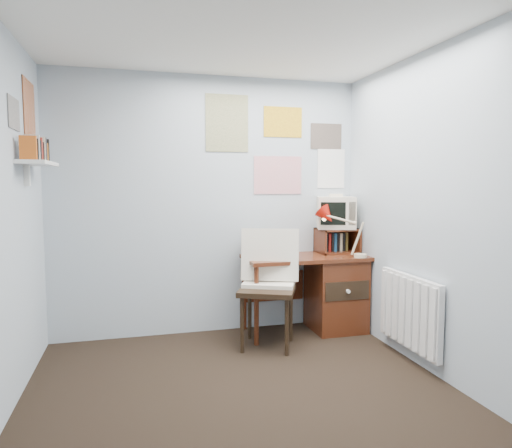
{
  "coord_description": "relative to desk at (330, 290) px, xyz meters",
  "views": [
    {
      "loc": [
        -0.71,
        -2.66,
        1.47
      ],
      "look_at": [
        0.27,
        0.98,
        1.13
      ],
      "focal_mm": 32.0,
      "sensor_mm": 36.0,
      "label": 1
    }
  ],
  "objects": [
    {
      "name": "back_wall",
      "position": [
        -1.17,
        0.27,
        0.84
      ],
      "size": [
        3.0,
        0.02,
        2.5
      ],
      "primitive_type": "cube",
      "color": "#A5B3BC",
      "rests_on": "ground"
    },
    {
      "name": "posters_back",
      "position": [
        -0.47,
        0.26,
        1.44
      ],
      "size": [
        1.2,
        0.01,
        0.9
      ],
      "primitive_type": "cube",
      "color": "white",
      "rests_on": "back_wall"
    },
    {
      "name": "desk",
      "position": [
        0.0,
        0.0,
        0.0
      ],
      "size": [
        1.2,
        0.55,
        0.76
      ],
      "color": "#5F2915",
      "rests_on": "ground"
    },
    {
      "name": "desk_chair",
      "position": [
        -0.75,
        -0.3,
        0.11
      ],
      "size": [
        0.69,
        0.68,
        1.03
      ],
      "primitive_type": "cube",
      "rotation": [
        0.0,
        0.0,
        -0.43
      ],
      "color": "black",
      "rests_on": "ground"
    },
    {
      "name": "book_row",
      "position": [
        -0.51,
        0.18,
        0.46
      ],
      "size": [
        0.6,
        0.14,
        0.22
      ],
      "primitive_type": "cube",
      "color": "#5F2915",
      "rests_on": "desk"
    },
    {
      "name": "desk_lamp",
      "position": [
        0.21,
        -0.22,
        0.58
      ],
      "size": [
        0.36,
        0.32,
        0.44
      ],
      "primitive_type": "cube",
      "rotation": [
        0.0,
        0.0,
        0.21
      ],
      "color": "red",
      "rests_on": "desk"
    },
    {
      "name": "ceiling",
      "position": [
        -1.17,
        -1.48,
        2.09
      ],
      "size": [
        3.0,
        3.5,
        0.02
      ],
      "primitive_type": "cube",
      "color": "white",
      "rests_on": "back_wall"
    },
    {
      "name": "crt_tv",
      "position": [
        0.1,
        0.13,
        0.78
      ],
      "size": [
        0.46,
        0.44,
        0.35
      ],
      "primitive_type": "cube",
      "rotation": [
        0.0,
        0.0,
        -0.31
      ],
      "color": "beige",
      "rests_on": "tv_riser"
    },
    {
      "name": "radiator",
      "position": [
        0.29,
        -0.93,
        0.01
      ],
      "size": [
        0.09,
        0.8,
        0.6
      ],
      "primitive_type": "cube",
      "color": "white",
      "rests_on": "right_wall"
    },
    {
      "name": "tv_riser",
      "position": [
        0.12,
        0.11,
        0.48
      ],
      "size": [
        0.4,
        0.3,
        0.25
      ],
      "primitive_type": "cube",
      "color": "#5F2915",
      "rests_on": "desk"
    },
    {
      "name": "right_wall",
      "position": [
        0.33,
        -1.48,
        0.84
      ],
      "size": [
        0.02,
        3.5,
        2.5
      ],
      "primitive_type": "cube",
      "color": "#A5B3BC",
      "rests_on": "ground"
    },
    {
      "name": "ground",
      "position": [
        -1.17,
        -1.48,
        -0.41
      ],
      "size": [
        3.5,
        3.5,
        0.0
      ],
      "primitive_type": "plane",
      "color": "black",
      "rests_on": "ground"
    },
    {
      "name": "posters_left",
      "position": [
        -2.67,
        -0.38,
        1.59
      ],
      "size": [
        0.01,
        0.7,
        0.6
      ],
      "primitive_type": "cube",
      "color": "white",
      "rests_on": "left_wall"
    },
    {
      "name": "wall_shelf",
      "position": [
        -2.57,
        -0.38,
        1.21
      ],
      "size": [
        0.2,
        0.62,
        0.24
      ],
      "primitive_type": "cube",
      "color": "white",
      "rests_on": "left_wall"
    }
  ]
}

